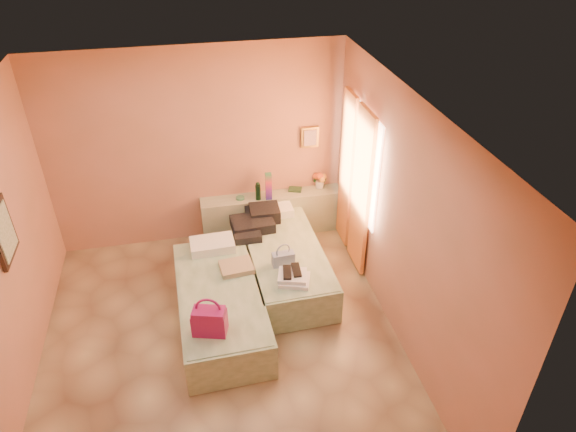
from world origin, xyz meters
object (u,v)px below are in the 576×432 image
Objects in this scene: headboard_ledge at (272,214)px; green_book at (295,189)px; magenta_handbag at (209,320)px; bed_right at (284,262)px; towel_stack at (294,278)px; bed_left at (221,305)px; water_bottle at (258,191)px; blue_handbag at (283,259)px; flower_vase at (320,179)px.

headboard_ledge is 10.92× the size of green_book.
bed_right is at bearing 67.07° from magenta_handbag.
bed_left is at bearing 176.83° from towel_stack.
headboard_ledge is 7.91× the size of water_bottle.
headboard_ledge is 1.02× the size of bed_right.
water_bottle is (-0.21, -0.07, 0.45)m from headboard_ledge.
water_bottle reaches higher than blue_handbag.
water_bottle is at bearing -161.33° from headboard_ledge.
bed_right is at bearing 88.35° from towel_stack.
blue_handbag is (-0.86, -1.49, -0.20)m from flower_vase.
flower_vase is at bearing 45.34° from bed_left.
headboard_ledge is 0.50m from green_book.
blue_handbag is at bearing -119.89° from flower_vase.
water_bottle is (-0.17, 0.98, 0.53)m from bed_right.
flower_vase reaches higher than water_bottle.
bed_right is (-0.04, -1.05, -0.08)m from headboard_ledge.
magenta_handbag is 1.29× the size of blue_handbag.
green_book is at bearing 75.13° from magenta_handbag.
headboard_ledge reaches higher than towel_stack.
flower_vase reaches higher than bed_left.
water_bottle is at bearing -170.94° from flower_vase.
bed_left is 0.93m from towel_stack.
bed_right is 5.74× the size of magenta_handbag.
towel_stack is (0.06, -0.34, -0.04)m from blue_handbag.
blue_handbag is at bearing -86.43° from water_bottle.
bed_right is (0.90, 0.65, 0.00)m from bed_left.
towel_stack is at bearing -83.33° from green_book.
magenta_handbag is (-1.05, -1.29, 0.41)m from bed_right.
bed_left is 5.71× the size of towel_stack.
bed_right is 1.13m from water_bottle.
flower_vase reaches higher than towel_stack.
bed_left is 5.74× the size of magenta_handbag.
magenta_handbag is at bearing -114.99° from headboard_ledge.
water_bottle is 1.38× the size of green_book.
magenta_handbag reaches higher than bed_left.
blue_handbag reaches higher than bed_left.
water_bottle is at bearing 94.99° from towel_stack.
headboard_ledge is at bearing 81.16° from magenta_handbag.
bed_left is at bearing -133.23° from flower_vase.
headboard_ledge is at bearing 87.97° from towel_stack.
blue_handbag is at bearing -95.06° from headboard_ledge.
water_bottle is at bearing 90.31° from blue_handbag.
magenta_handbag is at bearing -104.61° from bed_left.
magenta_handbag reaches higher than headboard_ledge.
bed_left is 1.86m from water_bottle.
magenta_handbag is at bearing -126.96° from flower_vase.
bed_left is 7.72× the size of water_bottle.
flower_vase is at bearing 9.06° from water_bottle.
water_bottle reaches higher than bed_right.
water_bottle is 0.95m from flower_vase.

